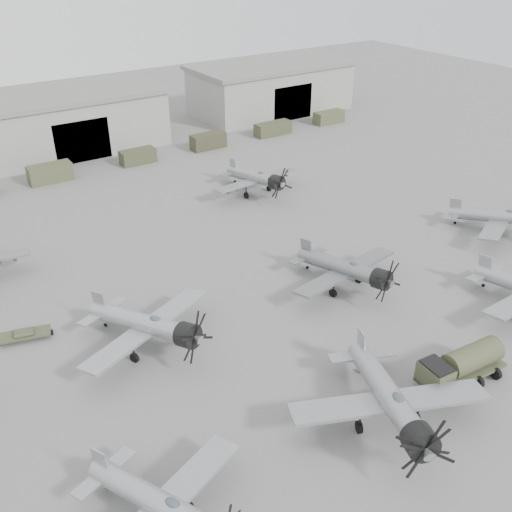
{
  "coord_description": "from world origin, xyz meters",
  "views": [
    {
      "loc": [
        -23.37,
        -25.09,
        29.5
      ],
      "look_at": [
        2.82,
        14.13,
        2.5
      ],
      "focal_mm": 40.0,
      "sensor_mm": 36.0,
      "label": 1
    }
  ],
  "objects_px": {
    "aircraft_mid_1": "(151,326)",
    "aircraft_mid_2": "(349,270)",
    "aircraft_far_1": "(258,178)",
    "aircraft_near_1": "(392,402)",
    "aircraft_near_0": "(166,508)",
    "aircraft_mid_3": "(504,217)",
    "fuel_tanker": "(462,364)"
  },
  "relations": [
    {
      "from": "aircraft_near_0",
      "to": "fuel_tanker",
      "type": "xyz_separation_m",
      "value": [
        23.71,
        -0.8,
        -0.53
      ]
    },
    {
      "from": "aircraft_mid_1",
      "to": "fuel_tanker",
      "type": "height_order",
      "value": "aircraft_mid_1"
    },
    {
      "from": "aircraft_near_0",
      "to": "aircraft_mid_3",
      "type": "bearing_deg",
      "value": -6.2
    },
    {
      "from": "aircraft_near_1",
      "to": "aircraft_mid_1",
      "type": "relative_size",
      "value": 1.06
    },
    {
      "from": "aircraft_near_0",
      "to": "aircraft_mid_2",
      "type": "relative_size",
      "value": 0.95
    },
    {
      "from": "aircraft_mid_1",
      "to": "aircraft_mid_3",
      "type": "height_order",
      "value": "aircraft_mid_1"
    },
    {
      "from": "aircraft_near_1",
      "to": "aircraft_far_1",
      "type": "distance_m",
      "value": 40.56
    },
    {
      "from": "aircraft_mid_1",
      "to": "fuel_tanker",
      "type": "distance_m",
      "value": 23.9
    },
    {
      "from": "aircraft_near_0",
      "to": "aircraft_mid_3",
      "type": "height_order",
      "value": "aircraft_mid_3"
    },
    {
      "from": "aircraft_near_0",
      "to": "aircraft_mid_2",
      "type": "xyz_separation_m",
      "value": [
        25.11,
        13.29,
        0.08
      ]
    },
    {
      "from": "aircraft_far_1",
      "to": "aircraft_mid_1",
      "type": "bearing_deg",
      "value": -142.87
    },
    {
      "from": "aircraft_mid_1",
      "to": "aircraft_far_1",
      "type": "height_order",
      "value": "aircraft_mid_1"
    },
    {
      "from": "aircraft_near_1",
      "to": "aircraft_near_0",
      "type": "bearing_deg",
      "value": -161.32
    },
    {
      "from": "aircraft_mid_1",
      "to": "aircraft_near_1",
      "type": "bearing_deg",
      "value": -82.61
    },
    {
      "from": "aircraft_near_0",
      "to": "aircraft_mid_1",
      "type": "height_order",
      "value": "aircraft_mid_1"
    },
    {
      "from": "fuel_tanker",
      "to": "aircraft_far_1",
      "type": "bearing_deg",
      "value": 84.25
    },
    {
      "from": "aircraft_mid_2",
      "to": "aircraft_far_1",
      "type": "distance_m",
      "value": 23.8
    },
    {
      "from": "aircraft_mid_1",
      "to": "aircraft_far_1",
      "type": "xyz_separation_m",
      "value": [
        24.45,
        21.04,
        -0.12
      ]
    },
    {
      "from": "aircraft_mid_3",
      "to": "aircraft_far_1",
      "type": "bearing_deg",
      "value": 100.2
    },
    {
      "from": "aircraft_near_0",
      "to": "aircraft_far_1",
      "type": "bearing_deg",
      "value": 29.09
    },
    {
      "from": "fuel_tanker",
      "to": "aircraft_mid_3",
      "type": "bearing_deg",
      "value": 34.2
    },
    {
      "from": "aircraft_mid_3",
      "to": "aircraft_far_1",
      "type": "height_order",
      "value": "aircraft_far_1"
    },
    {
      "from": "aircraft_near_0",
      "to": "aircraft_mid_2",
      "type": "height_order",
      "value": "aircraft_mid_2"
    },
    {
      "from": "aircraft_near_0",
      "to": "aircraft_mid_2",
      "type": "distance_m",
      "value": 28.41
    },
    {
      "from": "aircraft_near_0",
      "to": "fuel_tanker",
      "type": "height_order",
      "value": "aircraft_near_0"
    },
    {
      "from": "aircraft_mid_2",
      "to": "aircraft_mid_3",
      "type": "xyz_separation_m",
      "value": [
        21.73,
        -1.01,
        -0.08
      ]
    },
    {
      "from": "aircraft_far_1",
      "to": "fuel_tanker",
      "type": "relative_size",
      "value": 1.66
    },
    {
      "from": "aircraft_near_0",
      "to": "aircraft_mid_1",
      "type": "xyz_separation_m",
      "value": [
        6.15,
        15.4,
        0.21
      ]
    },
    {
      "from": "aircraft_near_0",
      "to": "aircraft_near_1",
      "type": "relative_size",
      "value": 0.87
    },
    {
      "from": "aircraft_mid_1",
      "to": "aircraft_mid_2",
      "type": "distance_m",
      "value": 19.08
    },
    {
      "from": "aircraft_near_1",
      "to": "aircraft_mid_2",
      "type": "height_order",
      "value": "aircraft_near_1"
    },
    {
      "from": "aircraft_mid_2",
      "to": "aircraft_mid_3",
      "type": "bearing_deg",
      "value": -10.69
    }
  ]
}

